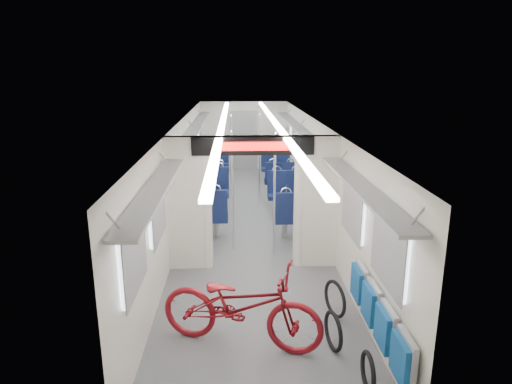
% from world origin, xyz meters
% --- Properties ---
extents(carriage, '(12.00, 12.02, 2.31)m').
position_xyz_m(carriage, '(0.00, -0.27, 1.50)').
color(carriage, '#515456').
rests_on(carriage, ground).
extents(bicycle, '(2.19, 1.33, 1.09)m').
position_xyz_m(bicycle, '(-0.24, -4.38, 0.54)').
color(bicycle, maroon).
rests_on(bicycle, ground).
extents(flip_bench, '(0.12, 2.11, 0.52)m').
position_xyz_m(flip_bench, '(1.35, -4.76, 0.58)').
color(flip_bench, gray).
rests_on(flip_bench, carriage).
extents(bike_hoop_a, '(0.06, 0.45, 0.45)m').
position_xyz_m(bike_hoop_a, '(1.11, -5.29, 0.20)').
color(bike_hoop_a, black).
rests_on(bike_hoop_a, ground).
extents(bike_hoop_b, '(0.15, 0.51, 0.51)m').
position_xyz_m(bike_hoop_b, '(0.89, -4.54, 0.23)').
color(bike_hoop_b, black).
rests_on(bike_hoop_b, ground).
extents(bike_hoop_c, '(0.22, 0.53, 0.54)m').
position_xyz_m(bike_hoop_c, '(1.07, -3.77, 0.24)').
color(bike_hoop_c, black).
rests_on(bike_hoop_c, ground).
extents(seat_bay_near_left, '(0.95, 2.27, 1.16)m').
position_xyz_m(seat_bay_near_left, '(-0.93, 0.40, 0.57)').
color(seat_bay_near_left, '#0D163A').
rests_on(seat_bay_near_left, ground).
extents(seat_bay_near_right, '(0.92, 2.12, 1.11)m').
position_xyz_m(seat_bay_near_right, '(0.93, 0.20, 0.55)').
color(seat_bay_near_right, '#0D163A').
rests_on(seat_bay_near_right, ground).
extents(seat_bay_far_left, '(0.88, 1.95, 1.06)m').
position_xyz_m(seat_bay_far_left, '(-0.94, 3.27, 0.53)').
color(seat_bay_far_left, '#0D163A').
rests_on(seat_bay_far_left, ground).
extents(seat_bay_far_right, '(0.88, 1.95, 1.06)m').
position_xyz_m(seat_bay_far_right, '(0.93, 3.34, 0.53)').
color(seat_bay_far_right, '#0D163A').
rests_on(seat_bay_far_right, ground).
extents(stanchion_near_left, '(0.04, 0.04, 2.30)m').
position_xyz_m(stanchion_near_left, '(-0.35, -1.26, 1.15)').
color(stanchion_near_left, silver).
rests_on(stanchion_near_left, ground).
extents(stanchion_near_right, '(0.04, 0.04, 2.30)m').
position_xyz_m(stanchion_near_right, '(0.41, -1.50, 1.15)').
color(stanchion_near_right, silver).
rests_on(stanchion_near_right, ground).
extents(stanchion_far_left, '(0.04, 0.04, 2.30)m').
position_xyz_m(stanchion_far_left, '(-0.37, 1.57, 1.15)').
color(stanchion_far_left, silver).
rests_on(stanchion_far_left, ground).
extents(stanchion_far_right, '(0.04, 0.04, 2.30)m').
position_xyz_m(stanchion_far_right, '(0.31, 1.85, 1.15)').
color(stanchion_far_right, silver).
rests_on(stanchion_far_right, ground).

